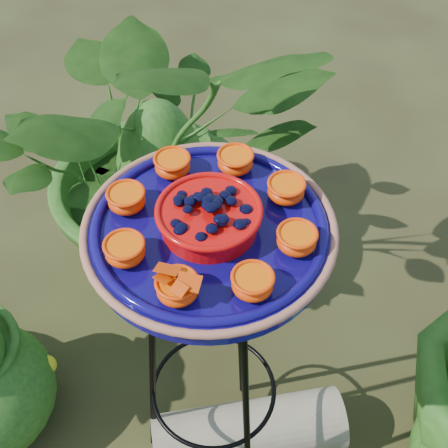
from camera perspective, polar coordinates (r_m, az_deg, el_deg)
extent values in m
plane|color=black|center=(1.88, -3.67, -19.36)|extent=(20.00, 20.00, 0.00)
torus|color=black|center=(1.14, -1.31, -1.96)|extent=(0.28, 0.28, 0.02)
torus|color=black|center=(1.61, -0.96, -14.87)|extent=(0.36, 0.36, 0.01)
cylinder|color=black|center=(1.56, 1.47, -8.63)|extent=(0.03, 0.09, 0.86)
cylinder|color=black|center=(1.50, -6.55, -12.72)|extent=(0.08, 0.06, 0.86)
cylinder|color=black|center=(1.44, 2.04, -16.74)|extent=(0.08, 0.04, 0.86)
cylinder|color=#0D0756|center=(1.12, -1.34, -0.93)|extent=(0.50, 0.50, 0.04)
torus|color=#A45A4A|center=(1.11, -1.35, -0.34)|extent=(0.46, 0.46, 0.02)
torus|color=#0D0756|center=(1.10, -1.36, -0.20)|extent=(0.42, 0.42, 0.02)
cylinder|color=#C30907|center=(1.09, -1.37, 0.48)|extent=(0.20, 0.20, 0.04)
torus|color=#C30907|center=(1.07, -1.39, 1.26)|extent=(0.19, 0.19, 0.01)
ellipsoid|color=black|center=(1.07, -1.40, 1.47)|extent=(0.15, 0.15, 0.03)
ellipsoid|color=#E13902|center=(1.07, 6.64, -1.57)|extent=(0.07, 0.07, 0.03)
cylinder|color=#F95D04|center=(1.06, 6.72, -0.97)|extent=(0.06, 0.06, 0.01)
ellipsoid|color=#E13902|center=(1.15, 5.69, 2.97)|extent=(0.07, 0.07, 0.03)
cylinder|color=#F95D04|center=(1.14, 5.75, 3.58)|extent=(0.06, 0.06, 0.01)
ellipsoid|color=#E13902|center=(1.20, 1.05, 5.61)|extent=(0.07, 0.07, 0.03)
cylinder|color=#F95D04|center=(1.19, 1.06, 6.21)|extent=(0.06, 0.06, 0.01)
ellipsoid|color=#E13902|center=(1.20, -4.72, 5.27)|extent=(0.07, 0.07, 0.03)
cylinder|color=#F95D04|center=(1.18, -4.77, 5.87)|extent=(0.06, 0.06, 0.01)
ellipsoid|color=#E13902|center=(1.14, -8.88, 2.10)|extent=(0.07, 0.07, 0.03)
cylinder|color=#F95D04|center=(1.13, -8.98, 2.71)|extent=(0.06, 0.06, 0.01)
ellipsoid|color=#E13902|center=(1.06, -9.02, -2.54)|extent=(0.07, 0.07, 0.03)
cylinder|color=#F95D04|center=(1.05, -9.13, -1.95)|extent=(0.06, 0.06, 0.01)
ellipsoid|color=#E13902|center=(1.00, -4.27, -6.00)|extent=(0.07, 0.07, 0.03)
cylinder|color=#F95D04|center=(0.99, -4.33, -5.42)|extent=(0.06, 0.06, 0.01)
ellipsoid|color=#E13902|center=(1.01, 2.62, -5.55)|extent=(0.07, 0.07, 0.03)
cylinder|color=#F95D04|center=(0.99, 2.66, -4.97)|extent=(0.06, 0.06, 0.01)
cylinder|color=black|center=(0.98, -4.36, -5.08)|extent=(0.02, 0.03, 0.00)
cube|color=#EB4904|center=(0.99, -5.20, -4.13)|extent=(0.05, 0.04, 0.01)
cube|color=#EB4904|center=(0.97, -3.25, -5.33)|extent=(0.05, 0.04, 0.01)
cylinder|color=tan|center=(1.80, 2.24, -18.49)|extent=(0.48, 0.49, 0.17)
imported|color=#1C4612|center=(1.86, -5.89, 6.49)|extent=(1.21, 1.21, 1.02)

